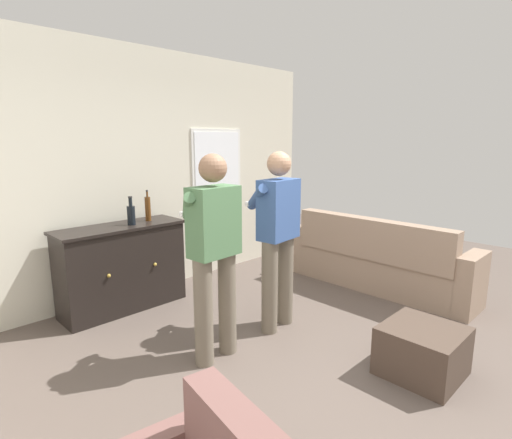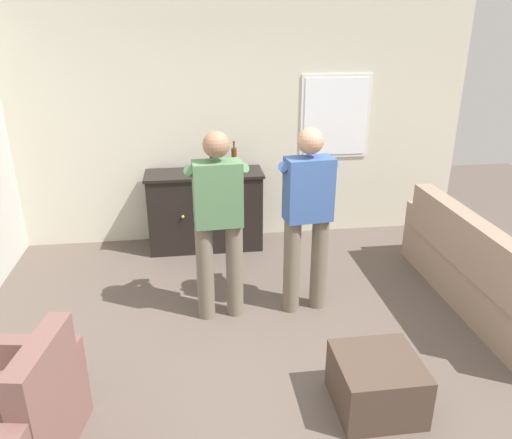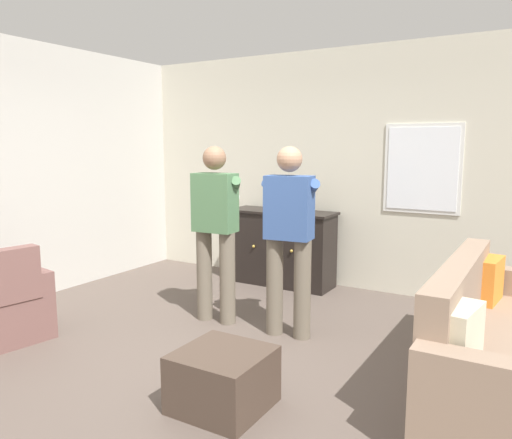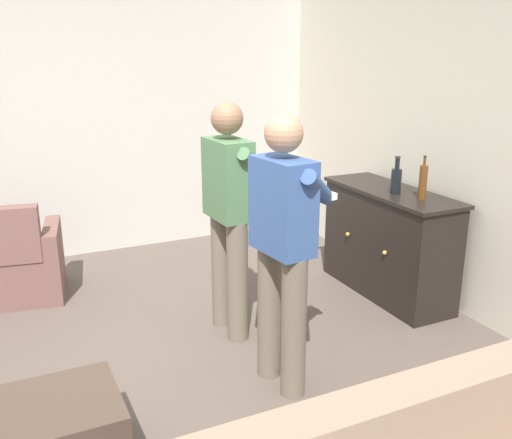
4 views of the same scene
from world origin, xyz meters
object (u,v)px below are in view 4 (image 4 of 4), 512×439
object	(u,v)px
armchair	(6,266)
bottle_liquor_amber	(396,180)
ottoman	(64,434)
person_standing_left	(230,209)
person_standing_right	(284,242)
sideboard_cabinet	(388,242)
bottle_wine_green	(423,182)

from	to	relation	value
armchair	bottle_liquor_amber	distance (m)	3.26
armchair	ottoman	bearing A→B (deg)	3.80
person_standing_left	armchair	bearing A→B (deg)	-131.89
person_standing_right	sideboard_cabinet	bearing A→B (deg)	120.06
sideboard_cabinet	armchair	bearing A→B (deg)	-113.06
person_standing_right	armchair	bearing A→B (deg)	-144.60
person_standing_left	person_standing_right	distance (m)	0.77
armchair	sideboard_cabinet	world-z (taller)	sideboard_cabinet
ottoman	person_standing_right	bearing A→B (deg)	98.66
bottle_liquor_amber	person_standing_left	bearing A→B (deg)	-91.75
sideboard_cabinet	bottle_wine_green	size ratio (longest dim) A/B	3.87
person_standing_right	bottle_wine_green	bearing A→B (deg)	108.77
person_standing_left	person_standing_right	xyz separation A→B (m)	(0.77, 0.02, 0.00)
bottle_wine_green	person_standing_right	bearing A→B (deg)	-71.23
sideboard_cabinet	bottle_liquor_amber	size ratio (longest dim) A/B	4.37
bottle_wine_green	person_standing_left	bearing A→B (deg)	-100.59
ottoman	person_standing_right	xyz separation A→B (m)	(-0.20, 1.33, 0.75)
bottle_liquor_amber	armchair	bearing A→B (deg)	-115.26
bottle_liquor_amber	person_standing_left	size ratio (longest dim) A/B	0.18
person_standing_left	bottle_liquor_amber	bearing A→B (deg)	88.25
sideboard_cabinet	person_standing_right	bearing A→B (deg)	-59.94
sideboard_cabinet	bottle_liquor_amber	xyz separation A→B (m)	(0.11, -0.05, 0.57)
bottle_liquor_amber	person_standing_right	xyz separation A→B (m)	(0.73, -1.39, -0.08)
ottoman	person_standing_right	world-z (taller)	person_standing_right
armchair	ottoman	world-z (taller)	armchair
bottle_liquor_amber	person_standing_right	size ratio (longest dim) A/B	0.18
bottle_wine_green	person_standing_right	xyz separation A→B (m)	(0.49, -1.46, -0.11)
bottle_liquor_amber	ottoman	distance (m)	2.99
armchair	sideboard_cabinet	xyz separation A→B (m)	(1.25, 2.93, 0.17)
ottoman	person_standing_right	distance (m)	1.54
bottle_wine_green	ottoman	size ratio (longest dim) A/B	0.61
sideboard_cabinet	person_standing_left	xyz separation A→B (m)	(0.07, -1.46, 0.48)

